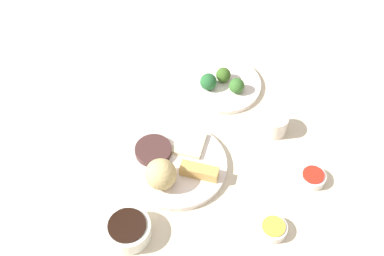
{
  "coord_description": "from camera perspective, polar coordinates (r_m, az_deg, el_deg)",
  "views": [
    {
      "loc": [
        0.54,
        0.47,
        1.01
      ],
      "look_at": [
        -0.06,
        -0.01,
        0.06
      ],
      "focal_mm": 44.6,
      "sensor_mm": 36.0,
      "label": 1
    }
  ],
  "objects": [
    {
      "name": "tabletop",
      "position": [
        1.22,
        -1.4,
        -3.26
      ],
      "size": [
        2.2,
        2.2,
        0.02
      ],
      "primitive_type": "cube",
      "color": "beige",
      "rests_on": "ground"
    },
    {
      "name": "main_plate",
      "position": [
        1.19,
        -1.92,
        -4.45
      ],
      "size": [
        0.25,
        0.25,
        0.02
      ],
      "primitive_type": "cylinder",
      "color": "white",
      "rests_on": "tabletop"
    },
    {
      "name": "rice_scoop",
      "position": [
        1.12,
        -3.74,
        -5.54
      ],
      "size": [
        0.08,
        0.08,
        0.08
      ],
      "primitive_type": "sphere",
      "color": "tan",
      "rests_on": "main_plate"
    },
    {
      "name": "spring_roll",
      "position": [
        1.15,
        0.88,
        -5.19
      ],
      "size": [
        0.06,
        0.1,
        0.03
      ],
      "primitive_type": "cube",
      "rotation": [
        0.0,
        0.0,
        1.98
      ],
      "color": "tan",
      "rests_on": "main_plate"
    },
    {
      "name": "crab_rangoon_wonton",
      "position": [
        1.21,
        -0.31,
        -1.86
      ],
      "size": [
        0.1,
        0.1,
        0.01
      ],
      "primitive_type": "cube",
      "rotation": [
        0.0,
        0.0,
        0.41
      ],
      "color": "beige",
      "rests_on": "main_plate"
    },
    {
      "name": "stir_fry_heap",
      "position": [
        1.19,
        -4.65,
        -2.68
      ],
      "size": [
        0.09,
        0.09,
        0.02
      ],
      "primitive_type": "cylinder",
      "color": "#442927",
      "rests_on": "main_plate"
    },
    {
      "name": "broccoli_plate",
      "position": [
        1.37,
        3.62,
        5.24
      ],
      "size": [
        0.22,
        0.22,
        0.01
      ],
      "primitive_type": "cylinder",
      "color": "white",
      "rests_on": "tabletop"
    },
    {
      "name": "broccoli_floret_0",
      "position": [
        1.33,
        1.98,
        5.55
      ],
      "size": [
        0.05,
        0.05,
        0.05
      ],
      "primitive_type": "sphere",
      "color": "#246330",
      "rests_on": "broccoli_plate"
    },
    {
      "name": "broccoli_floret_1",
      "position": [
        1.33,
        5.37,
        5.06
      ],
      "size": [
        0.04,
        0.04,
        0.04
      ],
      "primitive_type": "sphere",
      "color": "#366B2B",
      "rests_on": "broccoli_plate"
    },
    {
      "name": "broccoli_floret_2",
      "position": [
        1.35,
        3.77,
        6.36
      ],
      "size": [
        0.04,
        0.04,
        0.04
      ],
      "primitive_type": "sphere",
      "color": "#3B6422",
      "rests_on": "broccoli_plate"
    },
    {
      "name": "soy_sauce_bowl",
      "position": [
        1.09,
        -7.66,
        -12.0
      ],
      "size": [
        0.1,
        0.1,
        0.04
      ],
      "primitive_type": "cylinder",
      "color": "white",
      "rests_on": "tabletop"
    },
    {
      "name": "soy_sauce_bowl_liquid",
      "position": [
        1.07,
        -7.79,
        -11.45
      ],
      "size": [
        0.09,
        0.09,
        0.0
      ],
      "primitive_type": "cylinder",
      "color": "black",
      "rests_on": "soy_sauce_bowl"
    },
    {
      "name": "sauce_ramekin_sweet_and_sour",
      "position": [
        1.2,
        14.19,
        -5.79
      ],
      "size": [
        0.06,
        0.06,
        0.02
      ],
      "primitive_type": "cylinder",
      "color": "white",
      "rests_on": "tabletop"
    },
    {
      "name": "sauce_ramekin_sweet_and_sour_liquid",
      "position": [
        1.19,
        14.32,
        -5.44
      ],
      "size": [
        0.05,
        0.05,
        0.0
      ],
      "primitive_type": "cylinder",
      "color": "red",
      "rests_on": "sauce_ramekin_sweet_and_sour"
    },
    {
      "name": "sauce_ramekin_hot_mustard",
      "position": [
        1.11,
        9.64,
        -11.83
      ],
      "size": [
        0.06,
        0.06,
        0.02
      ],
      "primitive_type": "cylinder",
      "color": "white",
      "rests_on": "tabletop"
    },
    {
      "name": "sauce_ramekin_hot_mustard_liquid",
      "position": [
        1.1,
        9.74,
        -11.51
      ],
      "size": [
        0.05,
        0.05,
        0.0
      ],
      "primitive_type": "cylinder",
      "color": "yellow",
      "rests_on": "sauce_ramekin_hot_mustard"
    },
    {
      "name": "teacup",
      "position": [
        1.26,
        9.86,
        0.46
      ],
      "size": [
        0.07,
        0.07,
        0.05
      ],
      "primitive_type": "cylinder",
      "color": "white",
      "rests_on": "tabletop"
    }
  ]
}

